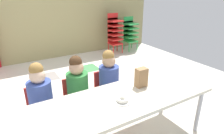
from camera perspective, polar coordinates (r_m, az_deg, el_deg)
The scene contains 11 objects.
ground_plane at distance 2.96m, azimuth -12.21°, elevation -12.54°, with size 6.57×5.00×0.02m.
back_wall at distance 4.92m, azimuth -23.53°, elevation 15.57°, with size 6.57×0.10×2.49m, color tan.
craft_table at distance 2.03m, azimuth 0.51°, elevation -10.77°, with size 2.18×0.70×0.59m.
seated_child_near_camera at distance 2.32m, azimuth -20.19°, elevation -7.43°, with size 0.32×0.31×0.92m.
seated_child_middle_seat at distance 2.42m, azimuth -10.04°, elevation -5.14°, with size 0.32×0.31×0.92m.
seated_child_far_right at distance 2.58m, azimuth -0.99°, elevation -2.95°, with size 0.34×0.34×0.92m.
kid_chair_red_stack at distance 5.29m, azimuth 0.76°, elevation 10.31°, with size 0.32×0.30×1.04m.
kid_chair_green_stack at distance 5.58m, azimuth 5.27°, elevation 10.20°, with size 0.32×0.30×0.92m.
paper_bag_brown at distance 2.25m, azimuth 8.50°, elevation -3.01°, with size 0.13×0.09×0.22m, color #9E754C.
paper_plate_near_edge at distance 1.98m, azimuth 3.04°, elevation -9.95°, with size 0.18×0.18×0.01m, color white.
donut_powdered_on_plate at distance 1.97m, azimuth 3.05°, elevation -9.38°, with size 0.13×0.13×0.04m, color white.
Camera 1 is at (-0.70, -2.35, 1.64)m, focal length 31.45 mm.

